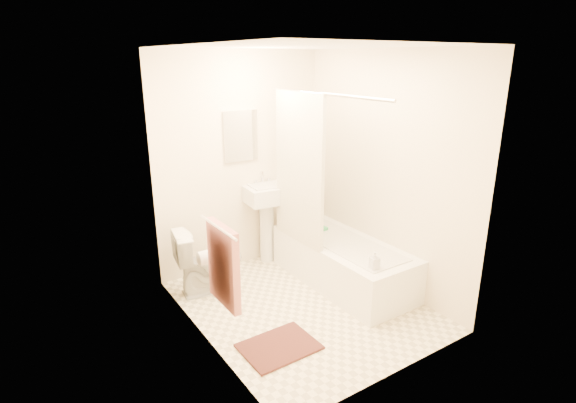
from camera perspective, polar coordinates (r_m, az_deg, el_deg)
floor at (r=4.51m, az=1.80°, el=-13.03°), size 2.40×2.40×0.00m
ceiling at (r=3.88m, az=2.16°, el=19.13°), size 2.40×2.40×0.00m
wall_back at (r=5.02m, az=-6.01°, el=4.93°), size 2.00×0.02×2.40m
wall_left at (r=3.57m, az=-11.25°, el=-0.66°), size 0.02×2.40×2.40m
wall_right at (r=4.66m, az=12.06°, el=3.63°), size 0.02×2.40×2.40m
mirror at (r=4.95m, az=-6.02°, el=8.28°), size 0.40×0.03×0.55m
curtain_rod at (r=4.14m, az=4.74°, el=13.46°), size 0.03×1.70×0.03m
shower_curtain at (r=4.59m, az=1.41°, el=4.04°), size 0.04×0.80×1.55m
towel_bar at (r=3.40m, az=-8.90°, el=-3.26°), size 0.02×0.60×0.02m
towel at (r=3.53m, az=-8.21°, el=-8.01°), size 0.06×0.45×0.66m
toilet_paper at (r=3.88m, az=-10.54°, el=-7.04°), size 0.11×0.12×0.12m
toilet at (r=4.68m, az=-9.96°, el=-7.41°), size 0.74×0.49×0.68m
sink at (r=5.22m, az=-2.62°, el=-2.43°), size 0.55×0.46×1.01m
bathtub at (r=4.86m, az=6.95°, el=-7.65°), size 0.72×1.64×0.46m
bath_mat at (r=3.94m, az=-1.15°, el=-17.93°), size 0.62×0.47×0.02m
soap_bottle at (r=4.20m, az=10.93°, el=-7.39°), size 0.09×0.09×0.17m
scrub_brush at (r=5.10m, az=3.99°, el=-3.25°), size 0.08×0.23×0.04m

